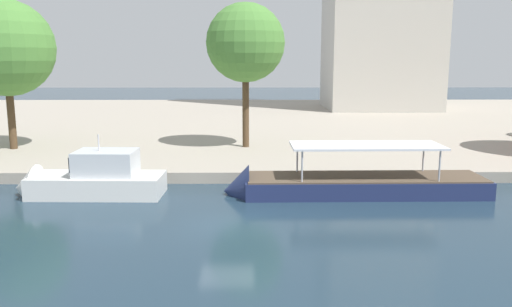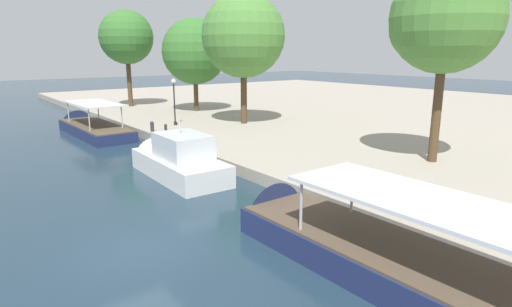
{
  "view_description": "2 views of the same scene",
  "coord_description": "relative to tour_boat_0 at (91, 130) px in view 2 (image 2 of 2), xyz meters",
  "views": [
    {
      "loc": [
        1.09,
        -23.13,
        7.54
      ],
      "look_at": [
        1.41,
        7.37,
        1.96
      ],
      "focal_mm": 37.11,
      "sensor_mm": 36.0,
      "label": 1
    },
    {
      "loc": [
        13.35,
        -5.08,
        6.77
      ],
      "look_at": [
        -1.72,
        6.4,
        2.25
      ],
      "focal_mm": 29.65,
      "sensor_mm": 36.0,
      "label": 2
    }
  ],
  "objects": [
    {
      "name": "lamp_post",
      "position": [
        4.14,
        5.92,
        2.8
      ],
      "size": [
        0.39,
        0.39,
        3.96
      ],
      "color": "black",
      "rests_on": "dock_promenade"
    },
    {
      "name": "motor_yacht_1",
      "position": [
        15.88,
        -0.02,
        0.42
      ],
      "size": [
        8.24,
        3.06,
        4.39
      ],
      "rotation": [
        0.0,
        0.0,
        3.11
      ],
      "color": "silver",
      "rests_on": "ground_plane"
    },
    {
      "name": "mooring_bollard_0",
      "position": [
        7.67,
        3.34,
        0.84
      ],
      "size": [
        0.25,
        0.25,
        0.83
      ],
      "color": "#2D2D33",
      "rests_on": "dock_promenade"
    },
    {
      "name": "tree_4",
      "position": [
        6.83,
        11.42,
        7.82
      ],
      "size": [
        7.09,
        7.09,
        11.05
      ],
      "color": "#4C3823",
      "rests_on": "dock_promenade"
    },
    {
      "name": "tree_0",
      "position": [
        -11.04,
        7.89,
        8.29
      ],
      "size": [
        6.05,
        6.05,
        10.86
      ],
      "color": "#4C3823",
      "rests_on": "dock_promenade"
    },
    {
      "name": "tree_1",
      "position": [
        24.34,
        11.79,
        8.15
      ],
      "size": [
        5.94,
        5.94,
        10.89
      ],
      "color": "#4C3823",
      "rests_on": "dock_promenade"
    },
    {
      "name": "tree_3",
      "position": [
        -2.58,
        12.11,
        6.78
      ],
      "size": [
        6.9,
        6.83,
        9.66
      ],
      "color": "#4C3823",
      "rests_on": "dock_promenade"
    },
    {
      "name": "tour_boat_2",
      "position": [
        30.2,
        0.02,
        0.07
      ],
      "size": [
        14.5,
        3.37,
        4.04
      ],
      "rotation": [
        0.0,
        0.0,
        3.15
      ],
      "color": "navy",
      "rests_on": "ground_plane"
    },
    {
      "name": "tour_boat_0",
      "position": [
        0.0,
        0.0,
        0.0
      ],
      "size": [
        11.53,
        3.43,
        4.03
      ],
      "rotation": [
        0.0,
        0.0,
        3.16
      ],
      "color": "navy",
      "rests_on": "ground_plane"
    },
    {
      "name": "ground_plane",
      "position": [
        23.82,
        -5.36,
        -0.28
      ],
      "size": [
        220.0,
        220.0,
        0.0
      ],
      "primitive_type": "plane",
      "color": "#1E3342"
    },
    {
      "name": "mooring_bollard_1",
      "position": [
        5.83,
        3.05,
        0.84
      ],
      "size": [
        0.32,
        0.32,
        0.82
      ],
      "color": "#2D2D33",
      "rests_on": "dock_promenade"
    }
  ]
}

